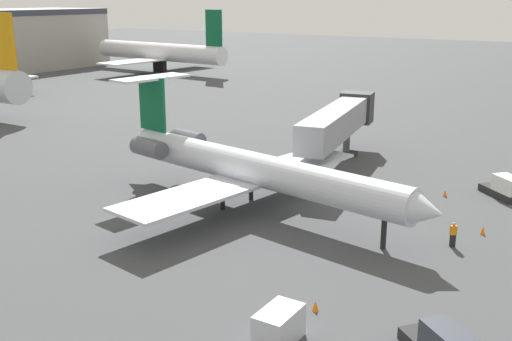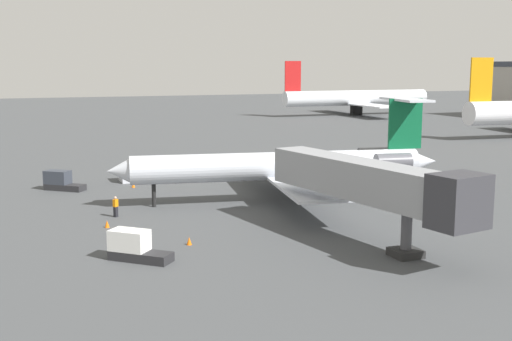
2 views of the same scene
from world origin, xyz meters
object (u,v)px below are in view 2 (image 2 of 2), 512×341
(ground_crew_marshaller, at_px, (116,207))
(baggage_tug_lead, at_px, (134,247))
(cargo_container_uld, at_px, (128,174))
(traffic_cone_mid, at_px, (107,224))
(traffic_cone_near, at_px, (133,185))
(traffic_cone_far, at_px, (189,241))
(baggage_tug_trailing, at_px, (61,181))
(parked_airliner_west_end, at_px, (356,98))
(regional_jet, at_px, (289,165))
(jet_bridge, at_px, (376,184))

(ground_crew_marshaller, distance_m, baggage_tug_lead, 12.27)
(cargo_container_uld, height_order, traffic_cone_mid, cargo_container_uld)
(traffic_cone_mid, bearing_deg, baggage_tug_lead, 2.48)
(traffic_cone_near, relative_size, traffic_cone_mid, 1.00)
(baggage_tug_lead, height_order, traffic_cone_far, baggage_tug_lead)
(baggage_tug_trailing, relative_size, traffic_cone_near, 7.25)
(traffic_cone_mid, bearing_deg, parked_airliner_west_end, 141.19)
(cargo_container_uld, distance_m, traffic_cone_mid, 19.73)
(ground_crew_marshaller, bearing_deg, regional_jet, 92.42)
(regional_jet, relative_size, ground_crew_marshaller, 17.76)
(traffic_cone_far, xyz_separation_m, parked_airliner_west_end, (-97.82, 68.65, 3.83))
(regional_jet, relative_size, baggage_tug_lead, 7.66)
(baggage_tug_lead, bearing_deg, traffic_cone_near, 169.65)
(jet_bridge, xyz_separation_m, traffic_cone_near, (-27.14, -11.29, -3.99))
(regional_jet, relative_size, traffic_cone_near, 54.57)
(baggage_tug_trailing, distance_m, cargo_container_uld, 7.32)
(ground_crew_marshaller, height_order, traffic_cone_near, ground_crew_marshaller)
(ground_crew_marshaller, relative_size, cargo_container_uld, 0.67)
(regional_jet, distance_m, jet_bridge, 15.58)
(ground_crew_marshaller, height_order, baggage_tug_lead, baggage_tug_lead)
(jet_bridge, bearing_deg, baggage_tug_lead, -99.51)
(parked_airliner_west_end, bearing_deg, ground_crew_marshaller, -39.37)
(baggage_tug_trailing, xyz_separation_m, cargo_container_uld, (-2.30, 6.95, -0.01))
(jet_bridge, relative_size, traffic_cone_far, 34.13)
(regional_jet, distance_m, ground_crew_marshaller, 15.75)
(regional_jet, height_order, jet_bridge, regional_jet)
(jet_bridge, xyz_separation_m, ground_crew_marshaller, (-14.88, -14.98, -3.41))
(traffic_cone_near, distance_m, parked_airliner_west_end, 101.84)
(jet_bridge, bearing_deg, traffic_cone_mid, -125.76)
(baggage_tug_lead, relative_size, baggage_tug_trailing, 0.98)
(ground_crew_marshaller, distance_m, traffic_cone_far, 10.66)
(ground_crew_marshaller, height_order, parked_airliner_west_end, parked_airliner_west_end)
(baggage_tug_lead, relative_size, traffic_cone_near, 7.12)
(jet_bridge, relative_size, baggage_tug_lead, 4.79)
(baggage_tug_trailing, xyz_separation_m, traffic_cone_near, (1.28, 6.85, -0.56))
(baggage_tug_lead, distance_m, cargo_container_uld, 28.45)
(ground_crew_marshaller, bearing_deg, traffic_cone_far, 18.24)
(ground_crew_marshaller, relative_size, traffic_cone_far, 3.07)
(cargo_container_uld, bearing_deg, traffic_cone_mid, -14.57)
(ground_crew_marshaller, xyz_separation_m, traffic_cone_far, (10.11, 3.33, -0.58))
(regional_jet, distance_m, cargo_container_uld, 19.36)
(traffic_cone_far, bearing_deg, regional_jet, 131.39)
(traffic_cone_near, xyz_separation_m, parked_airliner_west_end, (-75.46, 68.29, 3.83))
(jet_bridge, relative_size, baggage_tug_trailing, 4.71)
(regional_jet, relative_size, traffic_cone_far, 54.57)
(baggage_tug_trailing, bearing_deg, regional_jet, 55.46)
(jet_bridge, distance_m, ground_crew_marshaller, 21.39)
(jet_bridge, height_order, traffic_cone_mid, jet_bridge)
(baggage_tug_lead, relative_size, cargo_container_uld, 1.55)
(jet_bridge, bearing_deg, baggage_tug_trailing, -147.46)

